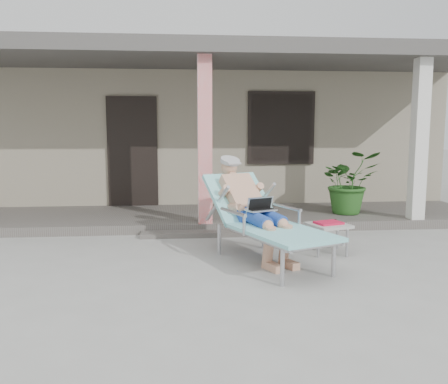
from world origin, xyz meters
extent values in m
plane|color=#9E9E99|center=(0.00, 0.00, 0.00)|extent=(60.00, 60.00, 0.00)
cube|color=gray|center=(0.00, 6.50, 1.50)|extent=(10.00, 5.00, 3.00)
cube|color=#474442|center=(0.00, 6.50, 3.15)|extent=(10.40, 5.40, 0.30)
cube|color=black|center=(-1.30, 3.97, 1.20)|extent=(0.95, 0.06, 2.10)
cube|color=black|center=(1.60, 3.97, 1.65)|extent=(1.20, 0.06, 1.30)
cube|color=black|center=(1.60, 3.96, 1.65)|extent=(1.32, 0.05, 1.42)
cube|color=#605B56|center=(0.00, 3.00, 0.07)|extent=(10.00, 2.00, 0.15)
cube|color=red|center=(0.00, 2.15, 1.45)|extent=(0.22, 0.22, 2.61)
cube|color=silver|center=(3.50, 2.15, 1.45)|extent=(0.22, 0.22, 2.61)
cube|color=#474442|center=(0.00, 3.00, 2.88)|extent=(10.00, 2.30, 0.24)
cube|color=#605B56|center=(0.00, 1.85, 0.04)|extent=(2.00, 0.30, 0.07)
cylinder|color=#B7B7BC|center=(0.66, -0.57, 0.20)|extent=(0.05, 0.05, 0.41)
cylinder|color=#B7B7BC|center=(1.30, -0.30, 0.20)|extent=(0.05, 0.05, 0.41)
cylinder|color=#B7B7BC|center=(0.11, 0.76, 0.20)|extent=(0.05, 0.05, 0.41)
cylinder|color=#B7B7BC|center=(0.75, 1.03, 0.20)|extent=(0.05, 0.05, 0.41)
cube|color=#B7B7BC|center=(0.78, 0.04, 0.42)|extent=(1.15, 1.50, 0.03)
cube|color=#82C6CA|center=(0.78, 0.04, 0.45)|extent=(1.26, 1.58, 0.04)
cube|color=#B7B7BC|center=(0.41, 0.94, 0.68)|extent=(0.88, 0.85, 0.54)
cube|color=#82C6CA|center=(0.41, 0.94, 0.72)|extent=(1.01, 0.97, 0.61)
cylinder|color=#ACACAF|center=(0.29, 1.23, 1.20)|extent=(0.35, 0.35, 0.14)
cube|color=silver|center=(0.60, 0.48, 0.64)|extent=(0.44, 0.38, 0.26)
cube|color=#A7A7A3|center=(1.55, 0.69, 0.38)|extent=(0.60, 0.60, 0.04)
cylinder|color=#B7B7BC|center=(1.36, 0.50, 0.18)|extent=(0.03, 0.03, 0.36)
cylinder|color=#B7B7BC|center=(1.74, 0.50, 0.18)|extent=(0.03, 0.03, 0.36)
cylinder|color=#B7B7BC|center=(1.36, 0.88, 0.18)|extent=(0.03, 0.03, 0.36)
cylinder|color=#B7B7BC|center=(1.74, 0.88, 0.18)|extent=(0.03, 0.03, 0.36)
cube|color=red|center=(1.55, 0.69, 0.41)|extent=(0.39, 0.34, 0.03)
cube|color=black|center=(1.55, 0.81, 0.41)|extent=(0.32, 0.12, 0.03)
imported|color=#26591E|center=(2.57, 2.76, 0.71)|extent=(1.00, 0.87, 1.11)
camera|label=1|loc=(-0.38, -5.29, 1.65)|focal=38.00mm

